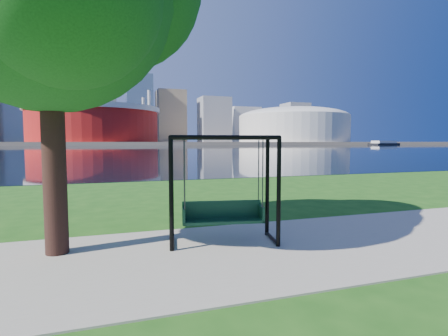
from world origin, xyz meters
name	(u,v)px	position (x,y,z in m)	size (l,w,h in m)	color
ground	(222,246)	(0.00, 0.00, 0.00)	(900.00, 900.00, 0.00)	#1E5114
path	(230,253)	(0.00, -0.50, 0.01)	(120.00, 4.00, 0.03)	#9E937F
river	(115,149)	(0.00, 102.00, 0.01)	(900.00, 180.00, 0.02)	black
far_bank	(110,143)	(0.00, 306.00, 1.00)	(900.00, 228.00, 2.00)	#937F60
stadium	(94,123)	(-10.00, 235.00, 14.23)	(83.00, 83.00, 32.00)	maroon
arena	(293,124)	(135.00, 235.00, 15.87)	(84.00, 84.00, 26.56)	beige
skyline	(104,103)	(-4.27, 319.39, 35.89)	(392.00, 66.00, 96.50)	gray
swing	(223,192)	(0.08, 0.16, 1.06)	(2.28, 1.30, 2.20)	black
barge	(384,143)	(172.46, 180.51, 1.25)	(28.54, 15.59, 2.76)	black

